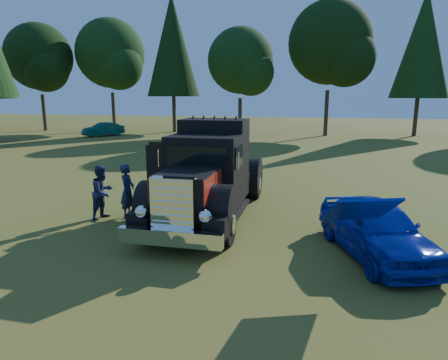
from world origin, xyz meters
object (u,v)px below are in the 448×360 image
spectator_near (127,191)px  distant_teal_car (103,129)px  diamond_t_truck (207,178)px  spectator_far (103,192)px  hotrod_coupe (376,228)px

spectator_near → distant_teal_car: spectator_near is taller
diamond_t_truck → spectator_far: 3.25m
diamond_t_truck → hotrod_coupe: diamond_t_truck is taller
spectator_near → spectator_far: 0.74m
spectator_far → distant_teal_car: 26.06m
diamond_t_truck → spectator_near: size_ratio=4.25×
spectator_far → spectator_near: bearing=-56.2°
spectator_near → distant_teal_car: (-13.47, 22.43, -0.23)m
spectator_near → distant_teal_car: 26.17m
diamond_t_truck → spectator_far: size_ratio=4.29×
hotrod_coupe → spectator_far: size_ratio=2.63×
hotrod_coupe → distant_teal_car: hotrod_coupe is taller
hotrod_coupe → diamond_t_truck: bearing=157.1°
diamond_t_truck → spectator_far: diamond_t_truck is taller
diamond_t_truck → spectator_far: bearing=-166.7°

